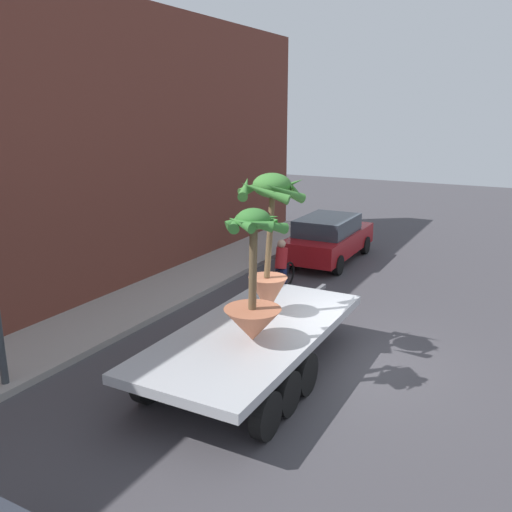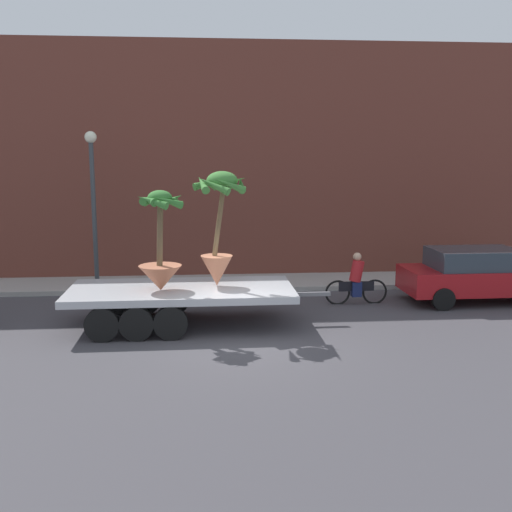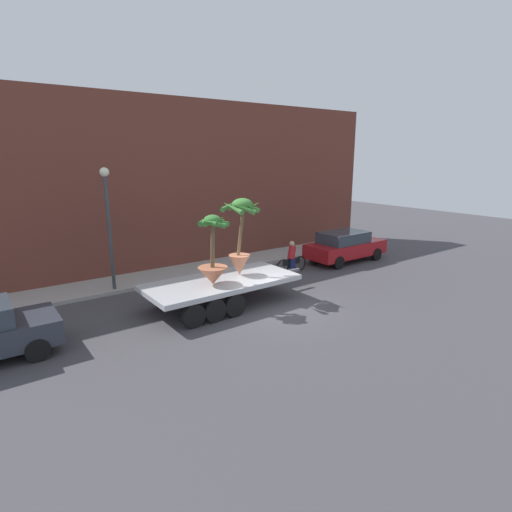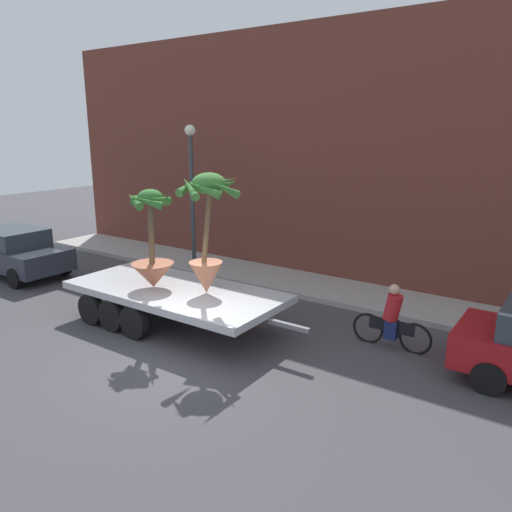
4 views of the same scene
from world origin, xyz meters
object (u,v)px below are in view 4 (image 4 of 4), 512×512
Objects in this scene: trailing_car at (16,251)px; street_lamp at (192,179)px; flatbed_trailer at (168,294)px; potted_palm_middle at (152,251)px; cyclist at (392,320)px; potted_palm_rear at (207,231)px.

street_lamp reaches higher than trailing_car.
potted_palm_middle reaches higher than flatbed_trailer.
flatbed_trailer is at bearing -56.24° from street_lamp.
cyclist is (5.20, 1.81, -0.10)m from flatbed_trailer.
trailing_car is (-12.55, -1.64, 0.16)m from cyclist.
street_lamp reaches higher than flatbed_trailer.
potted_palm_rear is 8.73m from trailing_car.
flatbed_trailer is at bearing 45.92° from potted_palm_middle.
potted_palm_rear is 0.72× the size of trailing_car.
potted_palm_middle is 1.34× the size of cyclist.
cyclist is at bearing 7.46° from trailing_car.
cyclist is 0.46× the size of trailing_car.
flatbed_trailer is 5.19m from street_lamp.
trailing_car reaches higher than cyclist.
potted_palm_rear is 1.62m from potted_palm_middle.
street_lamp is (-2.54, 3.80, 2.46)m from flatbed_trailer.
potted_palm_rear is (1.21, 0.16, 1.75)m from flatbed_trailer.
potted_palm_middle is (-0.24, -0.25, 1.16)m from flatbed_trailer.
potted_palm_rear reaches higher than potted_palm_middle.
potted_palm_rear reaches higher than flatbed_trailer.
flatbed_trailer is at bearing -172.37° from potted_palm_rear.
potted_palm_rear is at bearing -157.59° from cyclist.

